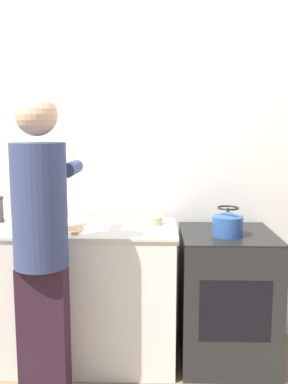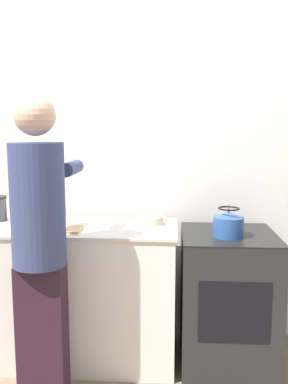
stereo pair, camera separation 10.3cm
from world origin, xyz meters
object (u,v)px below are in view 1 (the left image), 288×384
(cutting_board, at_px, (50,230))
(kettle, at_px, (228,224))
(bowl_prep, at_px, (151,220))
(person, at_px, (41,238))
(knife, at_px, (41,228))
(oven, at_px, (226,296))

(cutting_board, relative_size, kettle, 1.99)
(kettle, bearing_deg, cutting_board, -175.61)
(cutting_board, xyz_separation_m, bowl_prep, (0.64, 0.22, 0.02))
(kettle, xyz_separation_m, bowl_prep, (-0.50, 0.13, -0.01))
(person, bearing_deg, knife, 105.23)
(knife, height_order, bowl_prep, bowl_prep)
(oven, distance_m, kettle, 0.53)
(cutting_board, bearing_deg, person, -83.84)
(kettle, bearing_deg, bowl_prep, 165.01)
(cutting_board, xyz_separation_m, kettle, (1.14, 0.09, 0.03))
(oven, bearing_deg, kettle, -102.78)
(knife, xyz_separation_m, bowl_prep, (0.71, 0.20, 0.01))
(cutting_board, height_order, bowl_prep, bowl_prep)
(oven, relative_size, kettle, 4.52)
(knife, bearing_deg, kettle, 16.73)
(oven, height_order, kettle, kettle)
(oven, relative_size, knife, 4.08)
(knife, relative_size, bowl_prep, 1.42)
(kettle, height_order, bowl_prep, kettle)
(cutting_board, bearing_deg, kettle, 4.39)
(person, height_order, knife, person)
(bowl_prep, bearing_deg, oven, -5.45)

